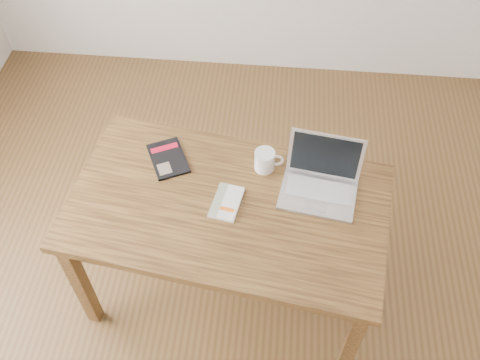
# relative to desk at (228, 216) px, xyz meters

# --- Properties ---
(room) EXTENTS (4.04, 4.04, 2.70)m
(room) POSITION_rel_desk_xyz_m (-0.00, -0.11, 0.69)
(room) COLOR brown
(room) RESTS_ON ground
(desk) EXTENTS (1.50, 0.99, 0.75)m
(desk) POSITION_rel_desk_xyz_m (0.00, 0.00, 0.00)
(desk) COLOR #513518
(desk) RESTS_ON ground
(white_guidebook) EXTENTS (0.15, 0.21, 0.02)m
(white_guidebook) POSITION_rel_desk_xyz_m (-0.00, 0.00, 0.10)
(white_guidebook) COLOR beige
(white_guidebook) RESTS_ON desk
(black_guidebook) EXTENTS (0.24, 0.27, 0.01)m
(black_guidebook) POSITION_rel_desk_xyz_m (-0.31, 0.23, 0.10)
(black_guidebook) COLOR black
(black_guidebook) RESTS_ON desk
(laptop) EXTENTS (0.37, 0.33, 0.23)m
(laptop) POSITION_rel_desk_xyz_m (0.40, 0.13, 0.14)
(laptop) COLOR silver
(laptop) RESTS_ON desk
(coffee_mug) EXTENTS (0.14, 0.09, 0.10)m
(coffee_mug) POSITION_rel_desk_xyz_m (0.15, 0.23, 0.14)
(coffee_mug) COLOR white
(coffee_mug) RESTS_ON desk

